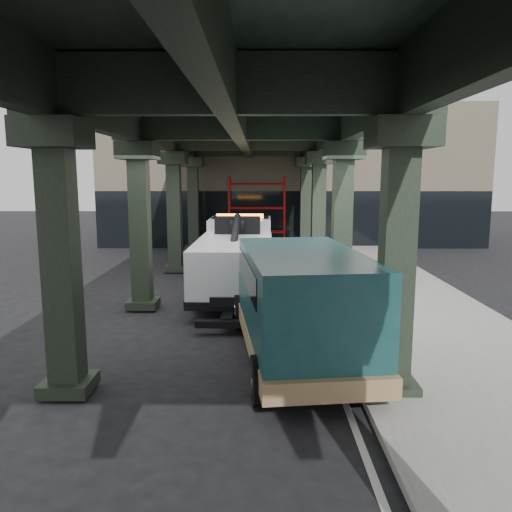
{
  "coord_description": "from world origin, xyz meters",
  "views": [
    {
      "loc": [
        0.16,
        -12.77,
        4.03
      ],
      "look_at": [
        0.05,
        1.69,
        1.7
      ],
      "focal_mm": 35.0,
      "sensor_mm": 36.0,
      "label": 1
    }
  ],
  "objects": [
    {
      "name": "viaduct",
      "position": [
        -0.4,
        2.0,
        5.46
      ],
      "size": [
        7.4,
        32.0,
        6.4
      ],
      "color": "black",
      "rests_on": "ground"
    },
    {
      "name": "ground",
      "position": [
        0.0,
        0.0,
        0.0
      ],
      "size": [
        90.0,
        90.0,
        0.0
      ],
      "primitive_type": "plane",
      "color": "black",
      "rests_on": "ground"
    },
    {
      "name": "sidewalk",
      "position": [
        4.5,
        2.0,
        0.07
      ],
      "size": [
        5.0,
        40.0,
        0.15
      ],
      "primitive_type": "cube",
      "color": "gray",
      "rests_on": "ground"
    },
    {
      "name": "scaffolding",
      "position": [
        0.0,
        14.64,
        2.11
      ],
      "size": [
        3.08,
        0.88,
        4.0
      ],
      "color": "red",
      "rests_on": "ground"
    },
    {
      "name": "building",
      "position": [
        2.0,
        20.0,
        4.0
      ],
      "size": [
        22.0,
        10.0,
        8.0
      ],
      "primitive_type": "cube",
      "color": "#C6B793",
      "rests_on": "ground"
    },
    {
      "name": "towed_van",
      "position": [
        1.01,
        -2.33,
        1.34
      ],
      "size": [
        3.05,
        6.37,
        2.49
      ],
      "rotation": [
        0.0,
        0.0,
        0.11
      ],
      "color": "#0F3738",
      "rests_on": "ground"
    },
    {
      "name": "lane_stripe",
      "position": [
        1.7,
        2.0,
        0.01
      ],
      "size": [
        0.12,
        38.0,
        0.01
      ],
      "primitive_type": "cube",
      "color": "silver",
      "rests_on": "ground"
    },
    {
      "name": "tow_truck",
      "position": [
        -0.62,
        4.37,
        1.33
      ],
      "size": [
        2.64,
        8.4,
        2.73
      ],
      "rotation": [
        0.0,
        0.0,
        -0.02
      ],
      "color": "black",
      "rests_on": "ground"
    }
  ]
}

